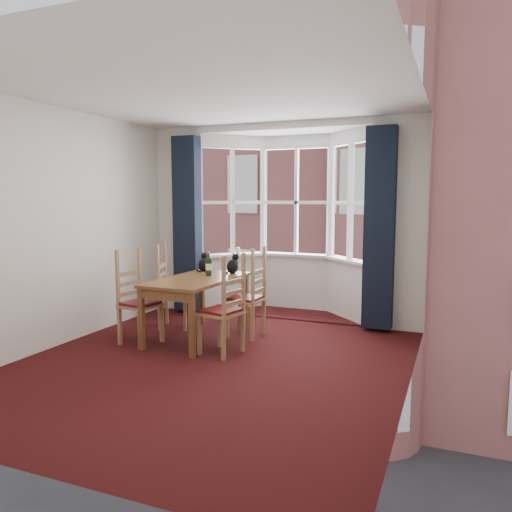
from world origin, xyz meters
The scene contains 21 objects.
floor centered at (0.00, 0.00, 0.00)m, with size 4.50×4.50×0.00m, color black.
ceiling centered at (0.00, 0.00, 2.80)m, with size 4.50×4.50×0.00m, color white.
wall_left centered at (-2.00, 0.00, 1.40)m, with size 4.50×4.50×0.00m, color silver.
wall_right centered at (2.00, 0.00, 1.40)m, with size 4.50×4.50×0.00m, color silver.
wall_near centered at (0.00, -2.25, 1.40)m, with size 4.00×4.00×0.00m, color silver.
wall_back_pier_left centered at (-1.65, 2.25, 1.40)m, with size 0.70×0.12×2.80m, color silver.
wall_back_pier_right centered at (1.65, 2.25, 1.40)m, with size 0.70×0.12×2.80m, color silver.
bay_window centered at (0.00, 2.75, 1.40)m, with size 2.76×0.94×2.80m.
curtain_left centered at (-1.42, 2.07, 1.35)m, with size 0.38×0.22×2.60m, color black.
curtain_right centered at (1.42, 2.07, 1.35)m, with size 0.38×0.22×2.60m, color black.
dining_table centered at (-0.60, 0.87, 0.67)m, with size 0.84×1.49×0.76m.
chair_left_near centered at (-1.23, 0.44, 0.47)m, with size 0.47×0.48×0.92m.
chair_left_far centered at (-1.22, 1.20, 0.47)m, with size 0.51×0.52×0.92m.
chair_right_near centered at (0.03, 0.41, 0.47)m, with size 0.48×0.50×0.92m.
chair_right_far centered at (0.01, 1.19, 0.47)m, with size 0.41×0.43×0.92m.
cat_left centered at (-0.79, 1.41, 0.86)m, with size 0.19×0.22×0.27m.
cat_right centered at (-0.36, 1.40, 0.87)m, with size 0.17×0.22×0.28m.
wine_bottle centered at (-0.56, 1.10, 0.90)m, with size 0.08×0.08×0.31m.
candle_tall centered at (-0.83, 2.60, 0.92)m, with size 0.06×0.06×0.10m, color white.
street centered at (0.00, 32.25, -6.00)m, with size 80.00×80.00×0.00m, color #333335.
tenement_building centered at (0.00, 14.01, 1.60)m, with size 18.40×7.80×15.20m.
Camera 1 is at (2.36, -4.49, 1.75)m, focal length 35.00 mm.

